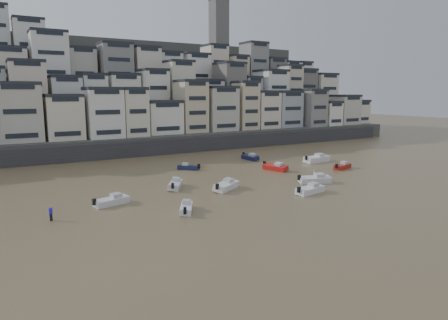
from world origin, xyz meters
TOP-DOWN VIEW (x-y plane):
  - ground at (0.00, 0.00)m, footprint 400.00×400.00m
  - harbor_wall at (10.00, 65.00)m, footprint 140.00×3.00m
  - hillside at (14.73, 104.84)m, footprint 141.04×66.00m
  - boat_a at (12.49, 19.25)m, footprint 5.69×2.73m
  - boat_b at (17.67, 23.82)m, footprint 5.99×3.62m
  - boat_c at (3.14, 27.19)m, footprint 5.91×4.62m
  - boat_d at (30.79, 30.33)m, footprint 5.19×2.91m
  - boat_e at (18.77, 35.54)m, footprint 3.17×5.73m
  - boat_f at (-2.94, 32.06)m, footprint 4.39×5.54m
  - boat_g at (31.79, 38.35)m, footprint 7.16×3.08m
  - boat_h at (5.18, 44.54)m, footprint 4.10×4.20m
  - boat_i at (21.40, 47.78)m, footprint 1.91×5.23m
  - boat_j at (-6.72, 20.16)m, footprint 3.55×4.79m
  - boat_k at (-13.77, 27.75)m, footprint 5.35×2.99m
  - person_blue at (-21.39, 24.76)m, footprint 0.44×0.44m
  - person_pink at (19.43, 25.86)m, footprint 0.44×0.44m

SIDE VIEW (x-z plane):
  - ground at x=0.00m, z-range 0.00..0.00m
  - boat_h at x=5.18m, z-range 0.00..1.21m
  - boat_j at x=-6.72m, z-range 0.00..1.26m
  - boat_d at x=30.79m, z-range 0.00..1.35m
  - boat_k at x=-13.77m, z-range 0.00..1.39m
  - boat_i at x=21.40m, z-range 0.00..1.41m
  - boat_f at x=-2.94m, z-range 0.00..1.48m
  - boat_e at x=18.77m, z-range 0.00..1.49m
  - boat_a at x=12.49m, z-range 0.00..1.49m
  - boat_b at x=17.67m, z-range 0.00..1.55m
  - boat_c at x=3.14m, z-range 0.00..1.57m
  - person_blue at x=-21.39m, z-range 0.00..1.74m
  - person_pink at x=19.43m, z-range 0.00..1.74m
  - boat_g at x=31.79m, z-range 0.00..1.89m
  - harbor_wall at x=10.00m, z-range 0.00..3.50m
  - hillside at x=14.73m, z-range -11.99..38.01m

